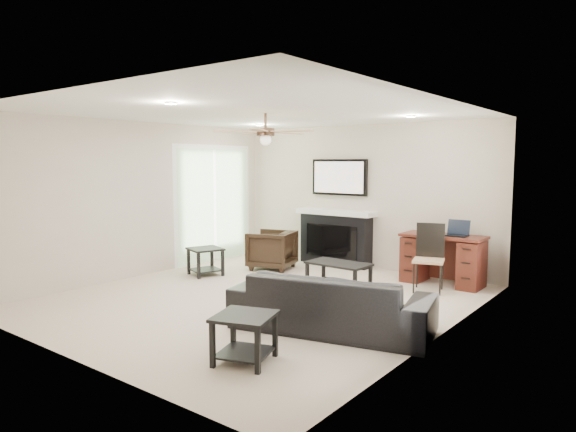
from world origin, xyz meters
The scene contains 10 objects.
room_shell centered at (0.19, 0.08, 1.68)m, with size 5.50×5.54×2.52m.
sofa centered at (1.48, -0.55, 0.32)m, with size 2.19×0.86×0.64m, color black.
armchair centered at (-1.12, 1.60, 0.34)m, with size 0.72×0.74×0.67m, color black.
coffee_table centered at (0.58, 1.05, 0.20)m, with size 0.90×0.50×0.40m, color black.
end_table_near centered at (1.33, -1.80, 0.23)m, with size 0.52×0.52×0.45m, color black.
end_table_left centered at (-1.67, 0.55, 0.23)m, with size 0.50×0.50×0.45m, color black.
fireplace_unit centered at (-0.45, 2.58, 0.95)m, with size 1.52×0.34×1.91m, color black.
desk centered at (1.65, 2.29, 0.38)m, with size 1.22×0.56×0.76m, color #38190E.
desk_chair centered at (1.65, 1.74, 0.48)m, with size 0.42×0.44×0.97m, color black.
laptop centered at (1.85, 2.27, 0.88)m, with size 0.33×0.24×0.23m, color black.
Camera 1 is at (4.44, -5.22, 1.85)m, focal length 32.00 mm.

